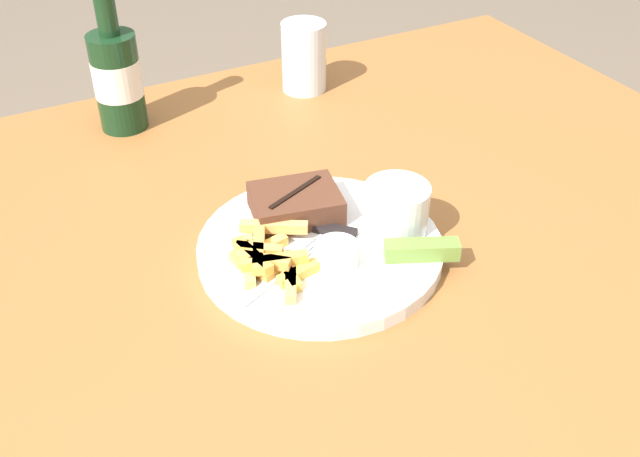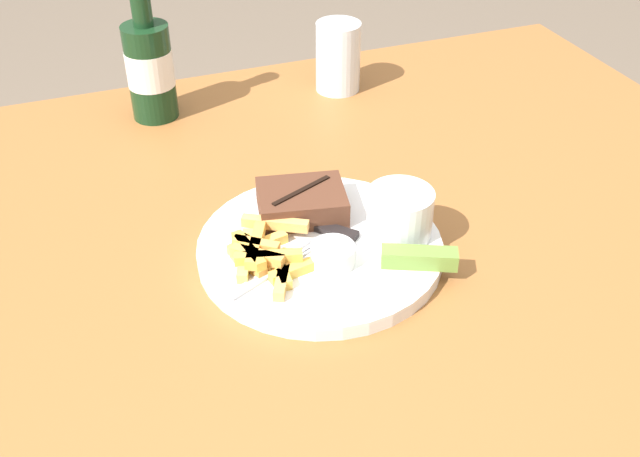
{
  "view_description": "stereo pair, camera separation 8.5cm",
  "coord_description": "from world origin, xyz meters",
  "px_view_note": "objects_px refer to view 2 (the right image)",
  "views": [
    {
      "loc": [
        -0.32,
        -0.6,
        1.27
      ],
      "look_at": [
        0.0,
        0.0,
        0.76
      ],
      "focal_mm": 42.0,
      "sensor_mm": 36.0,
      "label": 1
    },
    {
      "loc": [
        -0.24,
        -0.64,
        1.27
      ],
      "look_at": [
        0.0,
        0.0,
        0.76
      ],
      "focal_mm": 42.0,
      "sensor_mm": 36.0,
      "label": 2
    }
  ],
  "objects_px": {
    "fork_utensil": "(273,271)",
    "beer_bottle": "(150,66)",
    "pickle_spear": "(419,258)",
    "knife_utensil": "(306,223)",
    "dinner_plate": "(320,249)",
    "steak_portion": "(302,202)",
    "drinking_glass": "(338,57)",
    "coleslaw_cup": "(400,211)",
    "dipping_sauce_cup": "(336,253)"
  },
  "relations": [
    {
      "from": "fork_utensil",
      "to": "beer_bottle",
      "type": "height_order",
      "value": "beer_bottle"
    },
    {
      "from": "pickle_spear",
      "to": "knife_utensil",
      "type": "relative_size",
      "value": 0.64
    },
    {
      "from": "dinner_plate",
      "to": "steak_portion",
      "type": "height_order",
      "value": "steak_portion"
    },
    {
      "from": "pickle_spear",
      "to": "fork_utensil",
      "type": "xyz_separation_m",
      "value": [
        -0.15,
        0.04,
        -0.01
      ]
    },
    {
      "from": "fork_utensil",
      "to": "beer_bottle",
      "type": "distance_m",
      "value": 0.45
    },
    {
      "from": "beer_bottle",
      "to": "drinking_glass",
      "type": "relative_size",
      "value": 2.08
    },
    {
      "from": "dinner_plate",
      "to": "coleslaw_cup",
      "type": "height_order",
      "value": "coleslaw_cup"
    },
    {
      "from": "dipping_sauce_cup",
      "to": "steak_portion",
      "type": "bearing_deg",
      "value": 91.65
    },
    {
      "from": "knife_utensil",
      "to": "beer_bottle",
      "type": "height_order",
      "value": "beer_bottle"
    },
    {
      "from": "fork_utensil",
      "to": "dinner_plate",
      "type": "bearing_deg",
      "value": 0.0
    },
    {
      "from": "steak_portion",
      "to": "pickle_spear",
      "type": "height_order",
      "value": "steak_portion"
    },
    {
      "from": "dipping_sauce_cup",
      "to": "dinner_plate",
      "type": "bearing_deg",
      "value": 94.93
    },
    {
      "from": "dinner_plate",
      "to": "beer_bottle",
      "type": "bearing_deg",
      "value": 105.46
    },
    {
      "from": "dinner_plate",
      "to": "pickle_spear",
      "type": "height_order",
      "value": "pickle_spear"
    },
    {
      "from": "drinking_glass",
      "to": "fork_utensil",
      "type": "bearing_deg",
      "value": -119.93
    },
    {
      "from": "steak_portion",
      "to": "dipping_sauce_cup",
      "type": "bearing_deg",
      "value": -88.35
    },
    {
      "from": "steak_portion",
      "to": "beer_bottle",
      "type": "xyz_separation_m",
      "value": [
        -0.11,
        0.35,
        0.05
      ]
    },
    {
      "from": "steak_portion",
      "to": "pickle_spear",
      "type": "xyz_separation_m",
      "value": [
        0.09,
        -0.14,
        -0.01
      ]
    },
    {
      "from": "coleslaw_cup",
      "to": "knife_utensil",
      "type": "xyz_separation_m",
      "value": [
        -0.09,
        0.05,
        -0.03
      ]
    },
    {
      "from": "beer_bottle",
      "to": "dipping_sauce_cup",
      "type": "bearing_deg",
      "value": -75.45
    },
    {
      "from": "dinner_plate",
      "to": "dipping_sauce_cup",
      "type": "distance_m",
      "value": 0.05
    },
    {
      "from": "fork_utensil",
      "to": "beer_bottle",
      "type": "xyz_separation_m",
      "value": [
        -0.05,
        0.44,
        0.06
      ]
    },
    {
      "from": "fork_utensil",
      "to": "beer_bottle",
      "type": "relative_size",
      "value": 0.55
    },
    {
      "from": "fork_utensil",
      "to": "drinking_glass",
      "type": "relative_size",
      "value": 1.14
    },
    {
      "from": "coleslaw_cup",
      "to": "dipping_sauce_cup",
      "type": "distance_m",
      "value": 0.09
    },
    {
      "from": "knife_utensil",
      "to": "pickle_spear",
      "type": "bearing_deg",
      "value": 176.25
    },
    {
      "from": "fork_utensil",
      "to": "drinking_glass",
      "type": "height_order",
      "value": "drinking_glass"
    },
    {
      "from": "pickle_spear",
      "to": "dipping_sauce_cup",
      "type": "bearing_deg",
      "value": 156.86
    },
    {
      "from": "dinner_plate",
      "to": "drinking_glass",
      "type": "bearing_deg",
      "value": 65.6
    },
    {
      "from": "steak_portion",
      "to": "drinking_glass",
      "type": "height_order",
      "value": "drinking_glass"
    },
    {
      "from": "dipping_sauce_cup",
      "to": "knife_utensil",
      "type": "distance_m",
      "value": 0.08
    },
    {
      "from": "knife_utensil",
      "to": "beer_bottle",
      "type": "relative_size",
      "value": 0.58
    },
    {
      "from": "dinner_plate",
      "to": "beer_bottle",
      "type": "height_order",
      "value": "beer_bottle"
    },
    {
      "from": "dipping_sauce_cup",
      "to": "drinking_glass",
      "type": "height_order",
      "value": "drinking_glass"
    },
    {
      "from": "dipping_sauce_cup",
      "to": "pickle_spear",
      "type": "bearing_deg",
      "value": -23.14
    },
    {
      "from": "pickle_spear",
      "to": "fork_utensil",
      "type": "relative_size",
      "value": 0.67
    },
    {
      "from": "steak_portion",
      "to": "knife_utensil",
      "type": "relative_size",
      "value": 0.88
    },
    {
      "from": "drinking_glass",
      "to": "dinner_plate",
      "type": "bearing_deg",
      "value": -114.4
    },
    {
      "from": "fork_utensil",
      "to": "drinking_glass",
      "type": "bearing_deg",
      "value": 34.76
    },
    {
      "from": "dinner_plate",
      "to": "fork_utensil",
      "type": "xyz_separation_m",
      "value": [
        -0.07,
        -0.03,
        0.01
      ]
    },
    {
      "from": "knife_utensil",
      "to": "dinner_plate",
      "type": "bearing_deg",
      "value": 142.3
    },
    {
      "from": "dinner_plate",
      "to": "coleslaw_cup",
      "type": "xyz_separation_m",
      "value": [
        0.09,
        -0.02,
        0.04
      ]
    },
    {
      "from": "pickle_spear",
      "to": "fork_utensil",
      "type": "height_order",
      "value": "pickle_spear"
    },
    {
      "from": "dipping_sauce_cup",
      "to": "fork_utensil",
      "type": "height_order",
      "value": "dipping_sauce_cup"
    },
    {
      "from": "steak_portion",
      "to": "knife_utensil",
      "type": "distance_m",
      "value": 0.03
    },
    {
      "from": "fork_utensil",
      "to": "dipping_sauce_cup",
      "type": "bearing_deg",
      "value": -32.37
    },
    {
      "from": "fork_utensil",
      "to": "coleslaw_cup",
      "type": "bearing_deg",
      "value": -19.45
    },
    {
      "from": "steak_portion",
      "to": "drinking_glass",
      "type": "xyz_separation_m",
      "value": [
        0.18,
        0.34,
        0.02
      ]
    },
    {
      "from": "dipping_sauce_cup",
      "to": "coleslaw_cup",
      "type": "bearing_deg",
      "value": 15.78
    },
    {
      "from": "dinner_plate",
      "to": "steak_portion",
      "type": "distance_m",
      "value": 0.07
    }
  ]
}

